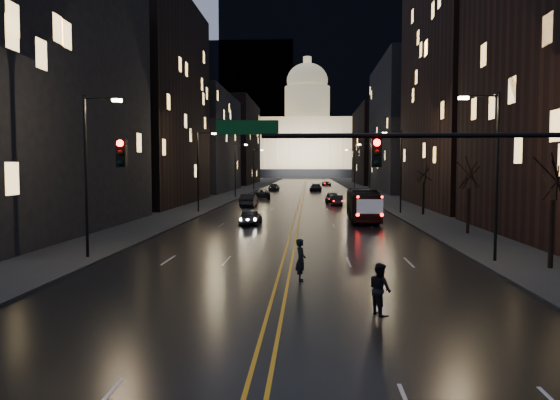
# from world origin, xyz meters

# --- Properties ---
(ground) EXTENTS (900.00, 900.00, 0.00)m
(ground) POSITION_xyz_m (0.00, 0.00, 0.00)
(ground) COLOR black
(ground) RESTS_ON ground
(road) EXTENTS (20.00, 320.00, 0.02)m
(road) POSITION_xyz_m (0.00, 130.00, 0.01)
(road) COLOR black
(road) RESTS_ON ground
(sidewalk_left) EXTENTS (8.00, 320.00, 0.16)m
(sidewalk_left) POSITION_xyz_m (-14.00, 130.00, 0.08)
(sidewalk_left) COLOR black
(sidewalk_left) RESTS_ON ground
(sidewalk_right) EXTENTS (8.00, 320.00, 0.16)m
(sidewalk_right) POSITION_xyz_m (14.00, 130.00, 0.08)
(sidewalk_right) COLOR black
(sidewalk_right) RESTS_ON ground
(center_line) EXTENTS (0.62, 320.00, 0.01)m
(center_line) POSITION_xyz_m (0.00, 130.00, 0.03)
(center_line) COLOR orange
(center_line) RESTS_ON road
(building_left_near) EXTENTS (12.00, 28.00, 22.00)m
(building_left_near) POSITION_xyz_m (-21.00, 22.00, 11.00)
(building_left_near) COLOR black
(building_left_near) RESTS_ON ground
(building_left_mid) EXTENTS (12.00, 30.00, 28.00)m
(building_left_mid) POSITION_xyz_m (-21.00, 54.00, 14.00)
(building_left_mid) COLOR black
(building_left_mid) RESTS_ON ground
(building_left_far) EXTENTS (12.00, 34.00, 20.00)m
(building_left_far) POSITION_xyz_m (-21.00, 92.00, 10.00)
(building_left_far) COLOR black
(building_left_far) RESTS_ON ground
(building_left_dist) EXTENTS (12.00, 40.00, 24.00)m
(building_left_dist) POSITION_xyz_m (-21.00, 140.00, 12.00)
(building_left_dist) COLOR black
(building_left_dist) RESTS_ON ground
(building_right_tall) EXTENTS (12.00, 30.00, 38.00)m
(building_right_tall) POSITION_xyz_m (21.00, 50.00, 19.00)
(building_right_tall) COLOR black
(building_right_tall) RESTS_ON ground
(building_right_mid) EXTENTS (12.00, 34.00, 26.00)m
(building_right_mid) POSITION_xyz_m (21.00, 92.00, 13.00)
(building_right_mid) COLOR black
(building_right_mid) RESTS_ON ground
(building_right_dist) EXTENTS (12.00, 40.00, 22.00)m
(building_right_dist) POSITION_xyz_m (21.00, 140.00, 11.00)
(building_right_dist) COLOR black
(building_right_dist) RESTS_ON ground
(mountain_ridge) EXTENTS (520.00, 60.00, 130.00)m
(mountain_ridge) POSITION_xyz_m (40.00, 380.00, 65.00)
(mountain_ridge) COLOR black
(mountain_ridge) RESTS_ON ground
(capitol) EXTENTS (90.00, 50.00, 58.50)m
(capitol) POSITION_xyz_m (0.00, 250.00, 17.15)
(capitol) COLOR black
(capitol) RESTS_ON ground
(traffic_signal) EXTENTS (17.29, 0.45, 7.00)m
(traffic_signal) POSITION_xyz_m (5.91, -0.00, 5.10)
(traffic_signal) COLOR black
(traffic_signal) RESTS_ON ground
(streetlamp_right_near) EXTENTS (2.13, 0.25, 9.00)m
(streetlamp_right_near) POSITION_xyz_m (10.81, 10.00, 5.08)
(streetlamp_right_near) COLOR black
(streetlamp_right_near) RESTS_ON ground
(streetlamp_left_near) EXTENTS (2.13, 0.25, 9.00)m
(streetlamp_left_near) POSITION_xyz_m (-10.81, 10.00, 5.08)
(streetlamp_left_near) COLOR black
(streetlamp_left_near) RESTS_ON ground
(streetlamp_right_mid) EXTENTS (2.13, 0.25, 9.00)m
(streetlamp_right_mid) POSITION_xyz_m (10.81, 40.00, 5.08)
(streetlamp_right_mid) COLOR black
(streetlamp_right_mid) RESTS_ON ground
(streetlamp_left_mid) EXTENTS (2.13, 0.25, 9.00)m
(streetlamp_left_mid) POSITION_xyz_m (-10.81, 40.00, 5.08)
(streetlamp_left_mid) COLOR black
(streetlamp_left_mid) RESTS_ON ground
(streetlamp_right_far) EXTENTS (2.13, 0.25, 9.00)m
(streetlamp_right_far) POSITION_xyz_m (10.81, 70.00, 5.08)
(streetlamp_right_far) COLOR black
(streetlamp_right_far) RESTS_ON ground
(streetlamp_left_far) EXTENTS (2.13, 0.25, 9.00)m
(streetlamp_left_far) POSITION_xyz_m (-10.81, 70.00, 5.08)
(streetlamp_left_far) COLOR black
(streetlamp_left_far) RESTS_ON ground
(streetlamp_right_dist) EXTENTS (2.13, 0.25, 9.00)m
(streetlamp_right_dist) POSITION_xyz_m (10.81, 100.00, 5.08)
(streetlamp_right_dist) COLOR black
(streetlamp_right_dist) RESTS_ON ground
(streetlamp_left_dist) EXTENTS (2.13, 0.25, 9.00)m
(streetlamp_left_dist) POSITION_xyz_m (-10.81, 100.00, 5.08)
(streetlamp_left_dist) COLOR black
(streetlamp_left_dist) RESTS_ON ground
(tree_right_near) EXTENTS (2.40, 2.40, 6.65)m
(tree_right_near) POSITION_xyz_m (13.00, 8.00, 4.53)
(tree_right_near) COLOR black
(tree_right_near) RESTS_ON ground
(tree_right_mid) EXTENTS (2.40, 2.40, 6.65)m
(tree_right_mid) POSITION_xyz_m (13.00, 22.00, 4.53)
(tree_right_mid) COLOR black
(tree_right_mid) RESTS_ON ground
(tree_right_far) EXTENTS (2.40, 2.40, 6.65)m
(tree_right_far) POSITION_xyz_m (13.00, 38.00, 4.53)
(tree_right_far) COLOR black
(tree_right_far) RESTS_ON ground
(bus) EXTENTS (2.79, 10.94, 3.03)m
(bus) POSITION_xyz_m (6.23, 32.52, 1.52)
(bus) COLOR black
(bus) RESTS_ON ground
(oncoming_car_a) EXTENTS (1.89, 4.25, 1.42)m
(oncoming_car_a) POSITION_xyz_m (-3.97, 28.26, 0.71)
(oncoming_car_a) COLOR black
(oncoming_car_a) RESTS_ON ground
(oncoming_car_b) EXTENTS (1.87, 5.15, 1.69)m
(oncoming_car_b) POSITION_xyz_m (-6.48, 49.46, 0.84)
(oncoming_car_b) COLOR black
(oncoming_car_b) RESTS_ON ground
(oncoming_car_c) EXTENTS (3.11, 5.93, 1.59)m
(oncoming_car_c) POSITION_xyz_m (-6.36, 67.02, 0.80)
(oncoming_car_c) COLOR black
(oncoming_car_c) RESTS_ON ground
(oncoming_car_d) EXTENTS (2.32, 5.14, 1.46)m
(oncoming_car_d) POSITION_xyz_m (-6.42, 98.13, 0.73)
(oncoming_car_d) COLOR black
(oncoming_car_d) RESTS_ON ground
(receding_car_a) EXTENTS (1.77, 4.18, 1.34)m
(receding_car_a) POSITION_xyz_m (4.84, 52.57, 0.67)
(receding_car_a) COLOR black
(receding_car_a) RESTS_ON ground
(receding_car_b) EXTENTS (2.02, 4.78, 1.61)m
(receding_car_b) POSITION_xyz_m (4.39, 56.45, 0.81)
(receding_car_b) COLOR black
(receding_car_b) RESTS_ON ground
(receding_car_c) EXTENTS (2.72, 5.72, 1.61)m
(receding_car_c) POSITION_xyz_m (2.50, 92.53, 0.80)
(receding_car_c) COLOR black
(receding_car_c) RESTS_ON ground
(receding_car_d) EXTENTS (2.35, 4.65, 1.26)m
(receding_car_d) POSITION_xyz_m (5.70, 125.46, 0.63)
(receding_car_d) COLOR black
(receding_car_d) RESTS_ON ground
(pedestrian_a) EXTENTS (0.53, 0.74, 1.91)m
(pedestrian_a) POSITION_xyz_m (0.81, 5.00, 0.96)
(pedestrian_a) COLOR black
(pedestrian_a) RESTS_ON ground
(pedestrian_b) EXTENTS (0.82, 1.01, 1.82)m
(pedestrian_b) POSITION_xyz_m (3.63, -0.42, 0.91)
(pedestrian_b) COLOR black
(pedestrian_b) RESTS_ON ground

